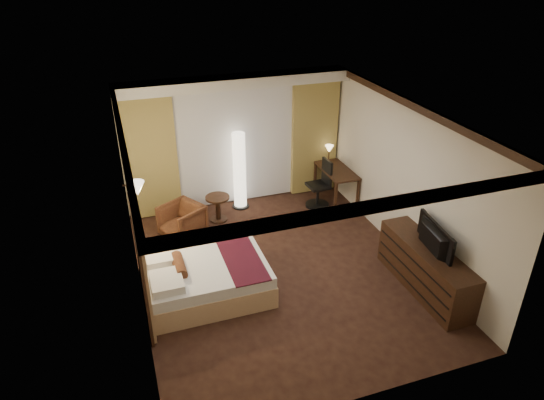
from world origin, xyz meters
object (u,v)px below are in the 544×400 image
object	(u,v)px
office_chair	(318,184)
television	(430,232)
side_table	(218,208)
desk	(336,186)
dresser	(425,268)
bed	(207,278)
armchair	(182,220)
floor_lamp	(239,171)

from	to	relation	value
office_chair	television	world-z (taller)	television
side_table	desk	xyz separation A→B (m)	(2.53, -0.05, 0.11)
desk	dresser	size ratio (longest dim) A/B	0.58
side_table	bed	bearing A→B (deg)	-107.63
bed	dresser	xyz separation A→B (m)	(3.26, -1.01, 0.11)
side_table	armchair	bearing A→B (deg)	-154.38
dresser	floor_lamp	bearing A→B (deg)	119.37
bed	floor_lamp	world-z (taller)	floor_lamp
floor_lamp	side_table	bearing A→B (deg)	-145.01
side_table	television	world-z (taller)	television
television	side_table	bearing A→B (deg)	46.19
desk	bed	bearing A→B (deg)	-146.67
bed	dresser	distance (m)	3.42
armchair	floor_lamp	bearing A→B (deg)	89.41
floor_lamp	desk	bearing A→B (deg)	-12.81
side_table	office_chair	size ratio (longest dim) A/B	0.51
bed	side_table	world-z (taller)	bed
armchair	side_table	xyz separation A→B (m)	(0.77, 0.37, -0.09)
bed	side_table	xyz separation A→B (m)	(0.69, 2.16, -0.01)
dresser	television	bearing A→B (deg)	180.00
desk	television	distance (m)	3.20
desk	dresser	xyz separation A→B (m)	(0.05, -3.13, 0.01)
bed	office_chair	xyz separation A→B (m)	(2.78, 2.06, 0.24)
bed	office_chair	world-z (taller)	office_chair
armchair	floor_lamp	world-z (taller)	floor_lamp
floor_lamp	desk	world-z (taller)	floor_lamp
floor_lamp	office_chair	distance (m)	1.64
side_table	dresser	size ratio (longest dim) A/B	0.27
bed	armchair	bearing A→B (deg)	92.55
bed	desk	size ratio (longest dim) A/B	1.64
floor_lamp	television	xyz separation A→B (m)	(1.98, -3.57, 0.23)
side_table	television	distance (m)	4.15
armchair	desk	xyz separation A→B (m)	(3.29, 0.32, 0.02)
armchair	dresser	distance (m)	4.37
floor_lamp	television	distance (m)	4.09
bed	floor_lamp	bearing A→B (deg)	63.90
bed	armchair	distance (m)	1.80
desk	office_chair	xyz separation A→B (m)	(-0.43, -0.05, 0.14)
dresser	television	size ratio (longest dim) A/B	1.95
bed	dresser	world-z (taller)	dresser
desk	office_chair	distance (m)	0.45
dresser	television	xyz separation A→B (m)	(-0.03, 0.00, 0.67)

